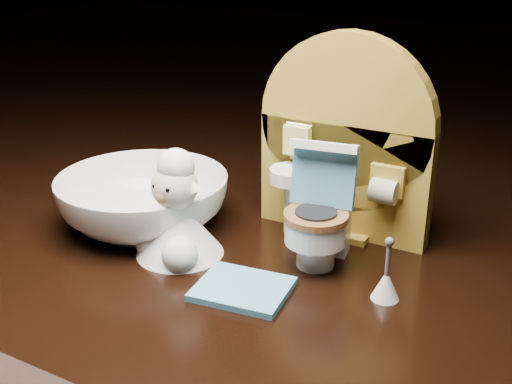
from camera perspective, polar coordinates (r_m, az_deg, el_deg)
backdrop_panel at (r=0.47m, az=7.80°, el=3.76°), size 0.13×0.05×0.15m
toy_toilet at (r=0.44m, az=5.71°, el=-2.39°), size 0.05×0.06×0.09m
bath_mat at (r=0.41m, az=-1.19°, el=-8.62°), size 0.06×0.05×0.00m
toilet_brush at (r=0.41m, az=11.47°, el=-7.92°), size 0.02×0.02×0.04m
plush_lamb at (r=0.45m, az=-7.04°, el=-2.38°), size 0.06×0.06×0.08m
ceramic_bowl at (r=0.50m, az=-9.99°, el=-0.85°), size 0.15×0.15×0.04m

